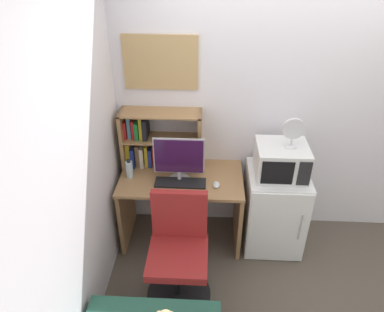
% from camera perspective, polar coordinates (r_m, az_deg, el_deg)
% --- Properties ---
extents(wall_back, '(6.40, 0.04, 2.60)m').
position_cam_1_polar(wall_back, '(3.52, 21.90, 6.80)').
color(wall_back, silver).
rests_on(wall_back, ground_plane).
extents(wall_left, '(0.04, 4.40, 2.60)m').
position_cam_1_polar(wall_left, '(2.15, -22.26, -10.15)').
color(wall_left, silver).
rests_on(wall_left, ground_plane).
extents(desk, '(1.13, 0.63, 0.74)m').
position_cam_1_polar(desk, '(3.46, -1.64, -6.53)').
color(desk, '#997047').
rests_on(desk, ground_plane).
extents(hutch_bookshelf, '(0.74, 0.25, 0.56)m').
position_cam_1_polar(hutch_bookshelf, '(3.38, -6.59, 2.53)').
color(hutch_bookshelf, '#997047').
rests_on(hutch_bookshelf, desk).
extents(monitor, '(0.45, 0.19, 0.43)m').
position_cam_1_polar(monitor, '(3.15, -2.08, -0.43)').
color(monitor, '#B7B7BC').
rests_on(monitor, desk).
extents(keyboard, '(0.46, 0.15, 0.02)m').
position_cam_1_polar(keyboard, '(3.23, -1.86, -4.27)').
color(keyboard, black).
rests_on(keyboard, desk).
extents(computer_mouse, '(0.06, 0.10, 0.03)m').
position_cam_1_polar(computer_mouse, '(3.20, 3.87, -4.54)').
color(computer_mouse, silver).
rests_on(computer_mouse, desk).
extents(water_bottle, '(0.06, 0.06, 0.18)m').
position_cam_1_polar(water_bottle, '(3.32, -9.88, -2.07)').
color(water_bottle, silver).
rests_on(water_bottle, desk).
extents(mini_fridge, '(0.54, 0.57, 0.81)m').
position_cam_1_polar(mini_fridge, '(3.57, 12.81, -8.19)').
color(mini_fridge, white).
rests_on(mini_fridge, ground_plane).
extents(microwave, '(0.44, 0.41, 0.29)m').
position_cam_1_polar(microwave, '(3.25, 13.94, -0.69)').
color(microwave, silver).
rests_on(microwave, mini_fridge).
extents(desk_fan, '(0.18, 0.11, 0.27)m').
position_cam_1_polar(desk_fan, '(3.12, 15.71, 3.82)').
color(desk_fan, silver).
rests_on(desk_fan, microwave).
extents(desk_chair, '(0.54, 0.54, 0.96)m').
position_cam_1_polar(desk_chair, '(3.05, -2.13, -15.57)').
color(desk_chair, black).
rests_on(desk_chair, ground_plane).
extents(wall_corkboard, '(0.64, 0.02, 0.47)m').
position_cam_1_polar(wall_corkboard, '(3.18, -5.00, 14.50)').
color(wall_corkboard, tan).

